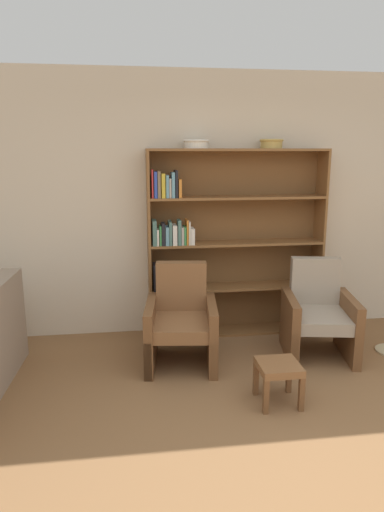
% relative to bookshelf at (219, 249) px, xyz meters
% --- Properties ---
extents(ground_plane, '(24.00, 24.00, 0.00)m').
position_rel_bookshelf_xyz_m(ground_plane, '(0.20, -2.42, -0.93)').
color(ground_plane, brown).
extents(wall_back, '(12.00, 0.06, 2.75)m').
position_rel_bookshelf_xyz_m(wall_back, '(0.20, 0.17, 0.44)').
color(wall_back, beige).
rests_on(wall_back, ground).
extents(bookshelf, '(1.85, 0.30, 1.97)m').
position_rel_bookshelf_xyz_m(bookshelf, '(0.00, 0.00, 0.00)').
color(bookshelf, brown).
rests_on(bookshelf, ground).
extents(bowl_copper, '(0.26, 0.26, 0.09)m').
position_rel_bookshelf_xyz_m(bowl_copper, '(-0.25, -0.02, 1.08)').
color(bowl_copper, silver).
rests_on(bowl_copper, bookshelf).
extents(bowl_brass, '(0.24, 0.24, 0.09)m').
position_rel_bookshelf_xyz_m(bowl_brass, '(0.52, -0.02, 1.09)').
color(bowl_brass, tan).
rests_on(bowl_brass, bookshelf).
extents(armchair_leather, '(0.72, 0.75, 0.91)m').
position_rel_bookshelf_xyz_m(armchair_leather, '(-0.49, -0.66, -0.54)').
color(armchair_leather, brown).
rests_on(armchair_leather, ground).
extents(armchair_cushioned, '(0.75, 0.78, 0.91)m').
position_rel_bookshelf_xyz_m(armchair_cushioned, '(0.85, -0.66, -0.54)').
color(armchair_cushioned, brown).
rests_on(armchair_cushioned, ground).
extents(footstool, '(0.32, 0.32, 0.34)m').
position_rel_bookshelf_xyz_m(footstool, '(0.18, -1.49, -0.67)').
color(footstool, brown).
rests_on(footstool, ground).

